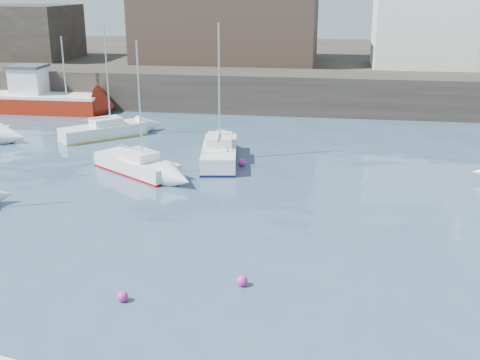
# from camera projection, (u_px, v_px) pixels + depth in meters

# --- Properties ---
(quay_wall) EXTENTS (90.00, 5.00, 3.00)m
(quay_wall) POSITION_uv_depth(u_px,v_px,m) (285.00, 92.00, 47.83)
(quay_wall) COLOR #28231E
(quay_wall) RESTS_ON ground
(land_strip) EXTENTS (90.00, 32.00, 2.80)m
(land_strip) POSITION_uv_depth(u_px,v_px,m) (299.00, 65.00, 64.76)
(land_strip) COLOR #28231E
(land_strip) RESTS_ON ground
(bldg_east_d) EXTENTS (11.14, 11.14, 8.95)m
(bldg_east_d) POSITION_uv_depth(u_px,v_px,m) (424.00, 13.00, 50.49)
(bldg_east_d) COLOR white
(bldg_east_d) RESTS_ON land_strip
(warehouse) EXTENTS (16.40, 10.40, 7.60)m
(warehouse) POSITION_uv_depth(u_px,v_px,m) (228.00, 19.00, 54.64)
(warehouse) COLOR #3D2D26
(warehouse) RESTS_ON land_strip
(fishing_boat) EXTENTS (8.91, 3.44, 5.88)m
(fishing_boat) POSITION_uv_depth(u_px,v_px,m) (43.00, 97.00, 47.43)
(fishing_boat) COLOR maroon
(fishing_boat) RESTS_ON ground
(sailboat_b) EXTENTS (5.47, 4.54, 7.01)m
(sailboat_b) POSITION_uv_depth(u_px,v_px,m) (137.00, 165.00, 32.11)
(sailboat_b) COLOR white
(sailboat_b) RESTS_ON ground
(sailboat_f) EXTENTS (2.76, 6.12, 7.67)m
(sailboat_f) POSITION_uv_depth(u_px,v_px,m) (219.00, 153.00, 34.08)
(sailboat_f) COLOR white
(sailboat_f) RESTS_ON ground
(sailboat_h) EXTENTS (5.29, 5.11, 7.17)m
(sailboat_h) POSITION_uv_depth(u_px,v_px,m) (103.00, 131.00, 39.55)
(sailboat_h) COLOR white
(sailboat_h) RESTS_ON ground
(buoy_near) EXTENTS (0.36, 0.36, 0.36)m
(buoy_near) POSITION_uv_depth(u_px,v_px,m) (123.00, 301.00, 19.19)
(buoy_near) COLOR #E2299B
(buoy_near) RESTS_ON ground
(buoy_mid) EXTENTS (0.38, 0.38, 0.38)m
(buoy_mid) POSITION_uv_depth(u_px,v_px,m) (242.00, 286.00, 20.18)
(buoy_mid) COLOR #E2299B
(buoy_mid) RESTS_ON ground
(buoy_far) EXTENTS (0.45, 0.45, 0.45)m
(buoy_far) POSITION_uv_depth(u_px,v_px,m) (242.00, 166.00, 33.50)
(buoy_far) COLOR #E2299B
(buoy_far) RESTS_ON ground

